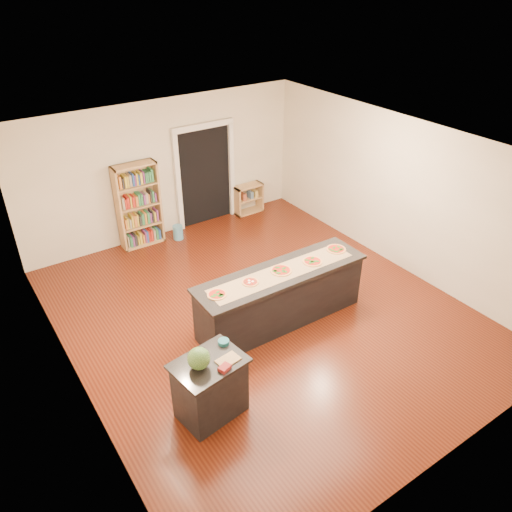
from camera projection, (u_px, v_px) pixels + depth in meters
room at (263, 239)px, 7.58m from camera, size 6.00×7.00×2.80m
doorway at (205, 170)px, 10.57m from camera, size 1.40×0.09×2.21m
kitchen_island at (281, 296)px, 7.89m from camera, size 2.85×0.77×0.94m
side_counter at (210, 388)px, 6.27m from camera, size 0.88×0.64×0.87m
bookshelf at (139, 206)px, 9.86m from camera, size 0.86×0.31×1.72m
low_shelf at (248, 199)px, 11.39m from camera, size 0.67×0.29×0.67m
waste_bin at (178, 232)px, 10.39m from camera, size 0.21×0.21×0.30m
kraft_paper at (282, 272)px, 7.64m from camera, size 2.48×0.47×0.00m
watermelon at (199, 358)px, 5.91m from camera, size 0.28×0.28×0.28m
cutting_board at (228, 360)px, 6.07m from camera, size 0.31×0.23×0.02m
package_red at (225, 368)px, 5.93m from camera, size 0.17×0.15×0.05m
package_teal at (224, 342)px, 6.32m from camera, size 0.14×0.14×0.05m
pizza_a at (217, 294)px, 7.11m from camera, size 0.29×0.29×0.02m
pizza_b at (250, 282)px, 7.38m from camera, size 0.27×0.27×0.02m
pizza_c at (281, 270)px, 7.66m from camera, size 0.32×0.32×0.02m
pizza_d at (312, 261)px, 7.88m from camera, size 0.31×0.31×0.02m
pizza_e at (336, 249)px, 8.21m from camera, size 0.32×0.32×0.02m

